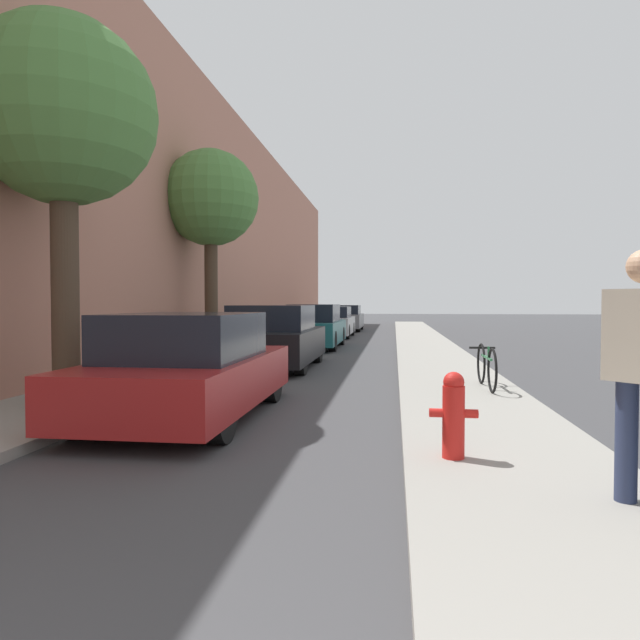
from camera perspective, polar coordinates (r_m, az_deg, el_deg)
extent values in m
plane|color=#3D3D3F|center=(16.52, 1.18, -3.59)|extent=(120.00, 120.00, 0.00)
cube|color=gray|center=(17.08, -8.55, -3.23)|extent=(2.00, 52.00, 0.12)
cube|color=gray|center=(16.45, 11.29, -3.44)|extent=(2.00, 52.00, 0.12)
cube|color=tan|center=(17.64, -12.91, 10.45)|extent=(0.70, 52.00, 8.44)
cylinder|color=black|center=(9.36, -14.81, -5.58)|extent=(0.22, 0.72, 0.72)
cylinder|color=black|center=(8.87, -4.93, -5.93)|extent=(0.22, 0.72, 0.72)
cylinder|color=black|center=(7.02, -23.06, -8.11)|extent=(0.22, 0.72, 0.72)
cylinder|color=black|center=(6.36, -10.09, -9.03)|extent=(0.22, 0.72, 0.72)
cube|color=maroon|center=(7.83, -12.92, -5.92)|extent=(1.86, 4.24, 0.62)
cube|color=black|center=(7.61, -13.39, -1.57)|extent=(1.64, 2.21, 0.59)
cylinder|color=black|center=(14.87, -6.76, -2.83)|extent=(0.22, 0.71, 0.71)
cylinder|color=black|center=(14.55, -0.30, -2.92)|extent=(0.22, 0.71, 0.71)
cylinder|color=black|center=(12.40, -9.71, -3.77)|extent=(0.22, 0.71, 0.71)
cylinder|color=black|center=(12.01, -1.98, -3.92)|extent=(0.22, 0.71, 0.71)
cube|color=black|center=(13.41, -4.63, -2.49)|extent=(1.92, 4.16, 0.71)
cube|color=black|center=(13.22, -4.79, 0.25)|extent=(1.69, 2.16, 0.58)
cylinder|color=black|center=(20.74, -1.99, -1.58)|extent=(0.22, 0.66, 0.66)
cylinder|color=black|center=(20.55, 2.13, -1.62)|extent=(0.22, 0.66, 0.66)
cylinder|color=black|center=(17.97, -3.48, -2.11)|extent=(0.22, 0.66, 0.66)
cylinder|color=black|center=(17.75, 1.28, -2.15)|extent=(0.22, 0.66, 0.66)
cube|color=#1E6066|center=(19.22, -0.48, -1.21)|extent=(1.70, 4.56, 0.72)
cube|color=black|center=(19.02, -0.56, 0.72)|extent=(1.50, 2.37, 0.58)
cylinder|color=black|center=(26.63, -0.12, -0.87)|extent=(0.22, 0.62, 0.62)
cylinder|color=black|center=(26.47, 3.22, -0.89)|extent=(0.22, 0.62, 0.62)
cylinder|color=black|center=(23.97, -0.97, -1.17)|extent=(0.22, 0.62, 0.62)
cylinder|color=black|center=(23.79, 2.74, -1.19)|extent=(0.22, 0.62, 0.62)
cube|color=silver|center=(25.19, 1.23, -0.53)|extent=(1.77, 4.34, 0.72)
cube|color=black|center=(25.00, 1.19, 0.82)|extent=(1.56, 2.26, 0.47)
cylinder|color=black|center=(32.41, 1.23, -0.33)|extent=(0.22, 0.70, 0.70)
cylinder|color=black|center=(32.27, 4.18, -0.35)|extent=(0.22, 0.70, 0.70)
cylinder|color=black|center=(29.67, 0.65, -0.53)|extent=(0.22, 0.70, 0.70)
cylinder|color=black|center=(29.52, 3.87, -0.54)|extent=(0.22, 0.70, 0.70)
cube|color=slate|center=(30.95, 2.49, -0.06)|extent=(1.90, 4.44, 0.72)
cube|color=black|center=(30.76, 2.46, 1.06)|extent=(1.67, 2.31, 0.49)
cylinder|color=#4C3A2B|center=(9.06, -24.36, 3.53)|extent=(0.39, 0.39, 3.46)
sphere|color=#4C7F3D|center=(9.47, -24.56, 18.65)|extent=(2.70, 2.70, 2.70)
cylinder|color=#4C3A2B|center=(15.55, -10.94, 3.01)|extent=(0.35, 0.35, 3.54)
sphere|color=#4C7F3D|center=(15.80, -11.00, 12.04)|extent=(2.59, 2.59, 2.59)
cylinder|color=red|center=(5.40, 13.34, -9.99)|extent=(0.20, 0.20, 0.66)
sphere|color=red|center=(5.34, 13.37, -6.14)|extent=(0.19, 0.19, 0.19)
cylinder|color=red|center=(5.37, 11.69, -9.18)|extent=(0.13, 0.08, 0.08)
cylinder|color=red|center=(5.40, 14.99, -9.14)|extent=(0.13, 0.08, 0.08)
cylinder|color=#283351|center=(4.68, 28.56, -10.69)|extent=(0.21, 0.21, 0.87)
torus|color=black|center=(10.32, 15.98, -4.25)|extent=(0.05, 0.71, 0.71)
torus|color=black|center=(9.31, 17.02, -4.91)|extent=(0.05, 0.71, 0.71)
cube|color=#2D7547|center=(9.80, 16.48, -3.63)|extent=(0.05, 0.87, 0.04)
cylinder|color=#2D7547|center=(9.61, 16.67, -3.16)|extent=(0.04, 0.04, 0.20)
cube|color=black|center=(10.22, 16.07, -2.71)|extent=(0.44, 0.04, 0.04)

